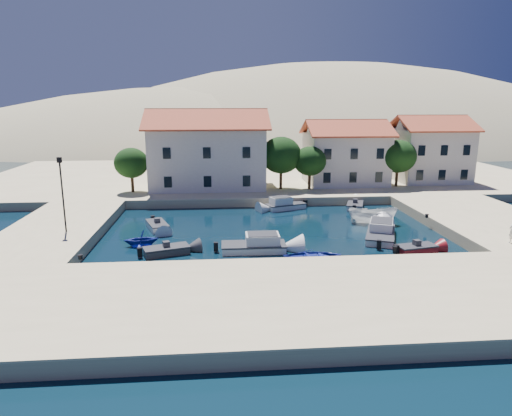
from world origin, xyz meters
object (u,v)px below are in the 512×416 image
at_px(cabin_cruiser_south, 254,245).
at_px(building_mid, 345,151).
at_px(pedestrian, 512,231).
at_px(cabin_cruiser_east, 381,233).
at_px(boat_east, 372,223).
at_px(lamppost, 62,187).
at_px(rowboat_south, 313,261).
at_px(building_left, 208,148).
at_px(building_right, 430,148).

bearing_deg(cabin_cruiser_south, building_mid, 60.86).
bearing_deg(pedestrian, cabin_cruiser_south, -27.69).
bearing_deg(cabin_cruiser_east, building_mid, 14.82).
distance_m(boat_east, pedestrian, 12.69).
xyz_separation_m(lamppost, boat_east, (27.68, 4.00, -4.75)).
relative_size(rowboat_south, cabin_cruiser_east, 0.72).
bearing_deg(boat_east, cabin_cruiser_south, 134.59).
bearing_deg(building_left, cabin_cruiser_south, -80.38).
height_order(building_left, lamppost, building_left).
bearing_deg(cabin_cruiser_south, boat_east, 32.19).
bearing_deg(boat_east, rowboat_south, 155.24).
distance_m(building_right, cabin_cruiser_south, 36.76).
bearing_deg(cabin_cruiser_south, cabin_cruiser_east, 13.49).
relative_size(building_left, building_mid, 1.40).
bearing_deg(building_right, boat_east, -127.51).
bearing_deg(rowboat_south, building_mid, -25.81).
bearing_deg(pedestrian, building_left, -68.02).
distance_m(building_left, rowboat_south, 28.13).
relative_size(rowboat_south, boat_east, 0.95).
xyz_separation_m(building_right, cabin_cruiser_south, (-26.02, -25.49, -5.00)).
bearing_deg(building_mid, lamppost, -144.55).
relative_size(building_right, boat_east, 2.04).
height_order(building_right, pedestrian, building_right).
distance_m(lamppost, cabin_cruiser_east, 27.11).
bearing_deg(building_right, pedestrian, -102.65).
bearing_deg(pedestrian, cabin_cruiser_east, -51.50).
relative_size(building_mid, lamppost, 1.69).
relative_size(building_left, building_right, 1.56).
bearing_deg(cabin_cruiser_east, cabin_cruiser_south, 124.79).
distance_m(building_mid, building_right, 12.04).
height_order(cabin_cruiser_south, rowboat_south, cabin_cruiser_south).
distance_m(cabin_cruiser_south, boat_east, 14.33).
xyz_separation_m(lamppost, rowboat_south, (19.74, -6.23, -4.75)).
bearing_deg(rowboat_south, lamppost, 66.40).
height_order(building_right, cabin_cruiser_east, building_right).
xyz_separation_m(building_mid, cabin_cruiser_south, (-14.02, -24.49, -4.75)).
bearing_deg(cabin_cruiser_east, pedestrian, -99.19).
height_order(building_mid, cabin_cruiser_south, building_mid).
xyz_separation_m(building_mid, lamppost, (-29.50, -21.00, -0.47)).
xyz_separation_m(building_left, cabin_cruiser_east, (15.26, -20.92, -5.46)).
bearing_deg(lamppost, building_left, 60.10).
bearing_deg(building_mid, cabin_cruiser_south, -119.79).
bearing_deg(building_left, cabin_cruiser_east, -53.89).
xyz_separation_m(building_right, boat_east, (-13.82, -18.00, -5.47)).
xyz_separation_m(boat_east, pedestrian, (7.53, -10.03, 1.93)).
relative_size(cabin_cruiser_south, pedestrian, 2.76).
bearing_deg(boat_east, building_mid, 6.96).
bearing_deg(lamppost, pedestrian, -9.71).
distance_m(building_left, pedestrian, 35.43).
relative_size(building_right, rowboat_south, 2.14).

